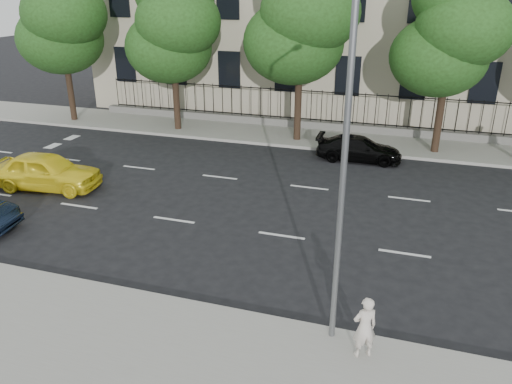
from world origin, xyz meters
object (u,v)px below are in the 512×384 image
black_sedan (359,149)px  woman_near (365,327)px  yellow_taxi (46,171)px  street_light (350,124)px

black_sedan → woman_near: size_ratio=2.65×
yellow_taxi → black_sedan: size_ratio=1.11×
street_light → woman_near: street_light is taller
yellow_taxi → black_sedan: 13.97m
black_sedan → street_light: bearing=-176.9°
yellow_taxi → black_sedan: (11.80, 7.48, -0.17)m
woman_near → black_sedan: bearing=-111.7°
yellow_taxi → woman_near: woman_near is taller
black_sedan → woman_near: woman_near is taller
street_light → black_sedan: (-1.00, 12.91, -4.57)m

